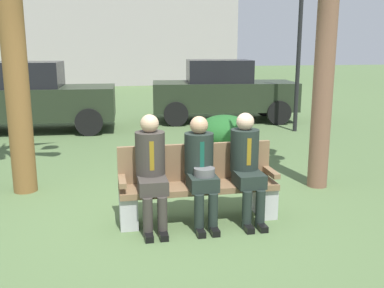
# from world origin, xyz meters

# --- Properties ---
(ground_plane) EXTENTS (80.00, 80.00, 0.00)m
(ground_plane) POSITION_xyz_m (0.00, 0.00, 0.00)
(ground_plane) COLOR #4F693D
(park_bench) EXTENTS (1.87, 0.44, 0.90)m
(park_bench) POSITION_xyz_m (0.31, -0.08, 0.42)
(park_bench) COLOR brown
(park_bench) RESTS_ON ground
(seated_man_left) EXTENTS (0.34, 0.72, 1.30)m
(seated_man_left) POSITION_xyz_m (-0.25, -0.21, 0.73)
(seated_man_left) COLOR #38332D
(seated_man_left) RESTS_ON ground
(seated_man_middle) EXTENTS (0.34, 0.72, 1.26)m
(seated_man_middle) POSITION_xyz_m (0.32, -0.22, 0.70)
(seated_man_middle) COLOR #1E2823
(seated_man_middle) RESTS_ON ground
(seated_man_right) EXTENTS (0.34, 0.72, 1.28)m
(seated_man_right) POSITION_xyz_m (0.88, -0.21, 0.72)
(seated_man_right) COLOR #1E2823
(seated_man_right) RESTS_ON ground
(shrub_near_bench) EXTENTS (1.13, 1.04, 0.71)m
(shrub_near_bench) POSITION_xyz_m (1.60, 3.34, 0.35)
(shrub_near_bench) COLOR #215B25
(shrub_near_bench) RESTS_ON ground
(parked_car_near) EXTENTS (3.97, 1.87, 1.68)m
(parked_car_near) POSITION_xyz_m (-2.46, 6.18, 0.84)
(parked_car_near) COLOR #232D1E
(parked_car_near) RESTS_ON ground
(parked_car_far) EXTENTS (4.06, 2.09, 1.68)m
(parked_car_far) POSITION_xyz_m (2.50, 6.77, 0.84)
(parked_car_far) COLOR #232D1E
(parked_car_far) RESTS_ON ground
(street_lamp) EXTENTS (0.24, 0.24, 3.76)m
(street_lamp) POSITION_xyz_m (3.84, 4.91, 2.29)
(street_lamp) COLOR black
(street_lamp) RESTS_ON ground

